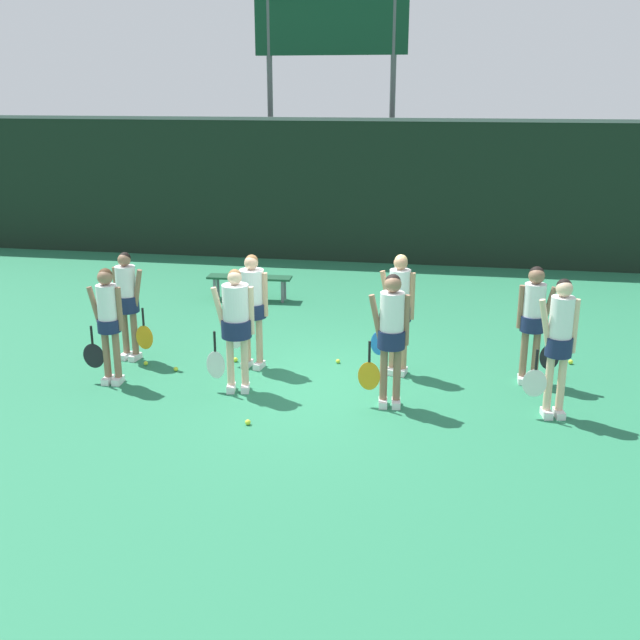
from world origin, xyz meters
The scene contains 20 objects.
ground_plane centered at (0.00, 0.00, 0.00)m, with size 140.00×140.00×0.00m, color #26724C.
fence_windscreen centered at (0.00, 7.78, 1.70)m, with size 60.00×0.08×3.37m.
scoreboard centered at (-1.46, 9.39, 5.01)m, with size 3.77×0.15×6.39m.
bench_courtside centered at (-2.16, 4.06, 0.41)m, with size 1.67×0.44×0.48m.
player_0 centered at (-2.92, -0.51, 0.97)m, with size 0.63×0.32×1.66m.
player_1 centered at (-1.09, -0.47, 1.02)m, with size 0.66×0.41×1.72m.
player_2 centered at (1.02, -0.61, 1.05)m, with size 0.64×0.36×1.78m.
player_3 centered at (3.09, -0.57, 1.06)m, with size 0.62×0.34×1.80m.
player_4 centered at (-3.07, 0.47, 0.97)m, with size 0.62×0.35×1.68m.
player_5 centered at (-1.12, 0.46, 1.02)m, with size 0.68×0.41×1.72m.
player_6 centered at (1.02, 0.58, 1.04)m, with size 0.62×0.35×1.78m.
player_7 centered at (2.90, 0.56, 1.00)m, with size 0.62×0.34×1.69m.
tennis_ball_0 centered at (0.11, 0.83, 0.03)m, with size 0.07×0.07×0.07m, color #CCE033.
tennis_ball_1 centered at (-1.45, 0.61, 0.04)m, with size 0.07×0.07×0.07m, color #CCE033.
tennis_ball_3 centered at (-2.20, 0.07, 0.03)m, with size 0.07×0.07×0.07m, color #CCE033.
tennis_ball_4 centered at (-0.66, -1.53, 0.04)m, with size 0.07×0.07×0.07m, color #CCE033.
tennis_ball_5 centered at (3.59, 1.42, 0.04)m, with size 0.07×0.07×0.07m, color #CCE033.
tennis_ball_6 centered at (-3.46, 0.10, 0.03)m, with size 0.07×0.07×0.07m, color #CCE033.
tennis_ball_7 centered at (-2.74, 0.23, 0.03)m, with size 0.06×0.06×0.06m, color #CCE033.
tennis_ball_8 centered at (-1.51, 1.32, 0.03)m, with size 0.07×0.07×0.07m, color #CCE033.
Camera 1 is at (1.74, -9.73, 4.01)m, focal length 42.00 mm.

